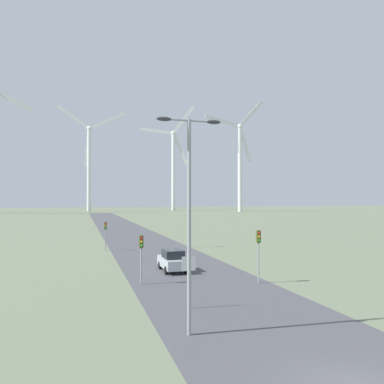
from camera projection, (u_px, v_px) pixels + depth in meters
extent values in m
cube|color=#47474C|center=(138.00, 239.00, 57.62)|extent=(10.00, 240.00, 0.01)
cylinder|color=#93999E|center=(189.00, 227.00, 16.92)|extent=(0.18, 0.18, 9.75)
cylinder|color=#93999E|center=(189.00, 120.00, 17.02)|extent=(2.35, 0.10, 0.10)
ellipsoid|color=#333338|center=(164.00, 119.00, 16.68)|extent=(0.70, 0.32, 0.20)
ellipsoid|color=#333338|center=(213.00, 122.00, 17.35)|extent=(0.70, 0.32, 0.20)
cylinder|color=#93999E|center=(189.00, 284.00, 20.89)|extent=(0.07, 0.07, 2.74)
cube|color=white|center=(189.00, 264.00, 20.90)|extent=(0.81, 0.01, 0.81)
cube|color=red|center=(189.00, 264.00, 20.91)|extent=(0.76, 0.02, 0.76)
cylinder|color=#93999E|center=(141.00, 260.00, 26.89)|extent=(0.11, 0.11, 3.52)
cube|color=#4C511E|center=(141.00, 242.00, 26.91)|extent=(0.28, 0.24, 0.90)
sphere|color=red|center=(142.00, 238.00, 26.79)|extent=(0.16, 0.16, 0.16)
sphere|color=gold|center=(142.00, 242.00, 26.78)|extent=(0.16, 0.16, 0.16)
sphere|color=green|center=(142.00, 246.00, 26.78)|extent=(0.16, 0.16, 0.16)
cylinder|color=#93999E|center=(259.00, 257.00, 27.28)|extent=(0.11, 0.11, 3.84)
cube|color=#4C511E|center=(258.00, 237.00, 27.31)|extent=(0.28, 0.24, 0.90)
sphere|color=red|center=(259.00, 233.00, 27.19)|extent=(0.16, 0.16, 0.16)
sphere|color=gold|center=(259.00, 237.00, 27.18)|extent=(0.16, 0.16, 0.16)
sphere|color=green|center=(259.00, 240.00, 27.17)|extent=(0.16, 0.16, 0.16)
cylinder|color=#93999E|center=(105.00, 236.00, 44.71)|extent=(0.11, 0.11, 3.45)
cube|color=#4C511E|center=(105.00, 226.00, 44.74)|extent=(0.28, 0.24, 0.90)
sphere|color=red|center=(106.00, 223.00, 44.61)|extent=(0.16, 0.16, 0.16)
sphere|color=gold|center=(106.00, 226.00, 44.61)|extent=(0.16, 0.16, 0.16)
sphere|color=green|center=(106.00, 228.00, 44.60)|extent=(0.16, 0.16, 0.16)
cylinder|color=#93999E|center=(189.00, 231.00, 47.73)|extent=(0.11, 0.11, 4.31)
cube|color=#4C511E|center=(189.00, 217.00, 47.76)|extent=(0.28, 0.24, 0.90)
sphere|color=red|center=(189.00, 215.00, 47.64)|extent=(0.16, 0.16, 0.16)
sphere|color=gold|center=(189.00, 217.00, 47.63)|extent=(0.16, 0.16, 0.16)
sphere|color=green|center=(189.00, 219.00, 47.63)|extent=(0.16, 0.16, 0.16)
cube|color=#B7BCC1|center=(173.00, 262.00, 31.92)|extent=(1.85, 4.12, 0.80)
cube|color=#1E2328|center=(173.00, 254.00, 31.79)|extent=(1.59, 2.12, 0.70)
cylinder|color=black|center=(160.00, 265.00, 32.89)|extent=(0.22, 0.66, 0.66)
cylinder|color=black|center=(178.00, 264.00, 33.37)|extent=(0.22, 0.66, 0.66)
cylinder|color=black|center=(166.00, 270.00, 30.46)|extent=(0.22, 0.66, 0.66)
cylinder|color=black|center=(186.00, 269.00, 30.93)|extent=(0.22, 0.66, 0.66)
cube|color=white|center=(15.00, 101.00, 162.78)|extent=(15.51, 2.61, 9.06)
cylinder|color=white|center=(89.00, 170.00, 200.09)|extent=(2.20, 2.20, 44.32)
sphere|color=white|center=(89.00, 129.00, 200.55)|extent=(2.60, 2.60, 2.60)
cube|color=white|center=(87.00, 148.00, 200.22)|extent=(3.63, 1.13, 19.96)
cube|color=white|center=(108.00, 121.00, 201.68)|extent=(18.59, 3.86, 9.97)
cube|color=white|center=(73.00, 117.00, 199.73)|extent=(17.09, 3.58, 12.93)
cylinder|color=white|center=(173.00, 172.00, 213.21)|extent=(2.20, 2.20, 44.19)
sphere|color=white|center=(173.00, 133.00, 213.67)|extent=(2.60, 2.60, 2.60)
cube|color=white|center=(184.00, 119.00, 214.18)|extent=(12.50, 3.41, 16.30)
cube|color=white|center=(156.00, 131.00, 213.12)|extent=(18.63, 4.86, 3.94)
cube|color=white|center=(180.00, 149.00, 213.70)|extent=(9.07, 2.60, 18.10)
cylinder|color=white|center=(240.00, 169.00, 194.09)|extent=(2.20, 2.20, 44.28)
sphere|color=white|center=(240.00, 126.00, 194.55)|extent=(2.60, 2.60, 2.60)
cube|color=white|center=(222.00, 121.00, 192.18)|extent=(18.51, 1.19, 5.82)
cube|color=white|center=(245.00, 145.00, 195.09)|extent=(7.26, 0.77, 18.25)
cube|color=white|center=(252.00, 113.00, 196.37)|extent=(13.91, 1.02, 14.87)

